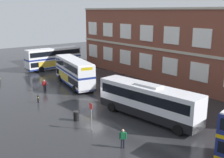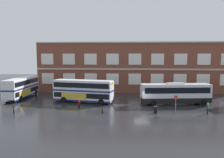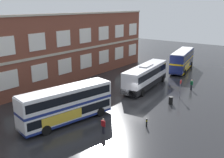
# 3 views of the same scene
# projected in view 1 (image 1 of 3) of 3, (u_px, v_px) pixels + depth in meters

# --- Properties ---
(ground_plane) EXTENTS (120.00, 120.00, 0.00)m
(ground_plane) POSITION_uv_depth(u_px,v_px,m) (110.00, 105.00, 33.42)
(ground_plane) COLOR #232326
(brick_terminal_building) EXTENTS (45.62, 8.19, 11.67)m
(brick_terminal_building) POSITION_uv_depth(u_px,v_px,m) (188.00, 47.00, 42.22)
(brick_terminal_building) COLOR brown
(brick_terminal_building) RESTS_ON ground
(double_decker_near) EXTENTS (2.98, 11.03, 4.07)m
(double_decker_near) POSITION_uv_depth(u_px,v_px,m) (54.00, 58.00, 53.55)
(double_decker_near) COLOR silver
(double_decker_near) RESTS_ON ground
(double_decker_middle) EXTENTS (11.29, 4.67, 4.07)m
(double_decker_middle) POSITION_uv_depth(u_px,v_px,m) (74.00, 72.00, 41.62)
(double_decker_middle) COLOR silver
(double_decker_middle) RESTS_ON ground
(touring_coach) EXTENTS (12.22, 4.02, 3.80)m
(touring_coach) POSITION_uv_depth(u_px,v_px,m) (148.00, 101.00, 28.75)
(touring_coach) COLOR silver
(touring_coach) RESTS_ON ground
(waiting_passenger) EXTENTS (0.30, 0.64, 1.70)m
(waiting_passenger) POSITION_uv_depth(u_px,v_px,m) (44.00, 85.00, 38.66)
(waiting_passenger) COLOR black
(waiting_passenger) RESTS_ON ground
(second_passenger) EXTENTS (0.45, 0.58, 1.70)m
(second_passenger) POSITION_uv_depth(u_px,v_px,m) (123.00, 138.00, 22.64)
(second_passenger) COLOR black
(second_passenger) RESTS_ON ground
(bus_stand_flag) EXTENTS (0.44, 0.10, 2.70)m
(bus_stand_flag) POSITION_uv_depth(u_px,v_px,m) (91.00, 114.00, 25.96)
(bus_stand_flag) COLOR slate
(bus_stand_flag) RESTS_ON ground
(station_litter_bin) EXTENTS (0.60, 0.60, 1.03)m
(station_litter_bin) POSITION_uv_depth(u_px,v_px,m) (76.00, 116.00, 28.46)
(station_litter_bin) COLOR black
(station_litter_bin) RESTS_ON ground
(safety_bollard_west) EXTENTS (0.19, 0.19, 0.95)m
(safety_bollard_west) POSITION_uv_depth(u_px,v_px,m) (38.00, 99.00, 33.96)
(safety_bollard_west) COLOR black
(safety_bollard_west) RESTS_ON ground
(safety_bollard_east) EXTENTS (0.19, 0.19, 0.95)m
(safety_bollard_east) POSITION_uv_depth(u_px,v_px,m) (0.00, 80.00, 43.49)
(safety_bollard_east) COLOR black
(safety_bollard_east) RESTS_ON ground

